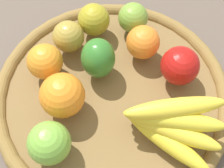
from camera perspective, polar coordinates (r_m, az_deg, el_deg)
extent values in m
plane|color=brown|center=(0.64, 0.00, -2.54)|extent=(2.40, 2.40, 0.00)
cylinder|color=brown|center=(0.63, 0.00, -2.06)|extent=(0.46, 0.46, 0.02)
torus|color=olive|center=(0.62, 0.00, -1.57)|extent=(0.48, 0.48, 0.03)
sphere|color=orange|center=(0.64, 5.72, 7.64)|extent=(0.08, 0.08, 0.07)
sphere|color=orange|center=(0.57, -9.12, -2.08)|extent=(0.12, 0.12, 0.08)
sphere|color=#A79724|center=(0.67, -3.38, 11.72)|extent=(0.09, 0.09, 0.07)
sphere|color=#AC8E37|center=(0.65, -8.02, 8.63)|extent=(0.09, 0.09, 0.07)
ellipsoid|color=yellow|center=(0.56, 9.90, -10.16)|extent=(0.07, 0.18, 0.03)
ellipsoid|color=yellow|center=(0.55, 10.85, -8.28)|extent=(0.12, 0.17, 0.03)
ellipsoid|color=yellow|center=(0.54, 11.35, -6.44)|extent=(0.15, 0.15, 0.03)
ellipsoid|color=yellow|center=(0.53, 11.49, -4.33)|extent=(0.17, 0.12, 0.03)
sphere|color=orange|center=(0.62, -12.23, 4.06)|extent=(0.10, 0.10, 0.07)
sphere|color=#7CA239|center=(0.68, 3.88, 12.07)|extent=(0.08, 0.08, 0.06)
sphere|color=#7AB43E|center=(0.54, -11.47, -10.57)|extent=(0.08, 0.08, 0.07)
ellipsoid|color=#357729|center=(0.60, -2.56, 4.78)|extent=(0.10, 0.10, 0.08)
sphere|color=red|center=(0.61, 12.37, 3.32)|extent=(0.08, 0.08, 0.08)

